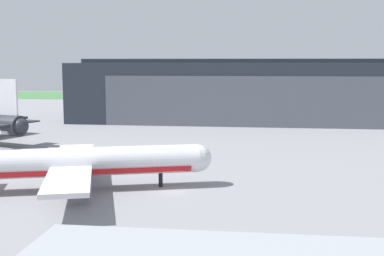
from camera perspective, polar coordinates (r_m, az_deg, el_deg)
The scene contains 4 objects.
ground_plane at distance 68.22m, azimuth -2.22°, elevation -6.97°, with size 440.00×440.00×0.00m, color gray.
grass_field_strip at distance 253.28m, azimuth 4.90°, elevation 3.45°, with size 440.00×56.00×0.08m, color #417841.
maintenance_hangar at distance 153.86m, azimuth 6.38°, elevation 4.09°, with size 99.30×39.94×17.67m.
airliner_near_right at distance 69.70m, azimuth -12.47°, elevation -3.78°, with size 34.14×31.88×12.07m.
Camera 1 is at (11.14, -65.18, 16.76)m, focal length 48.62 mm.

